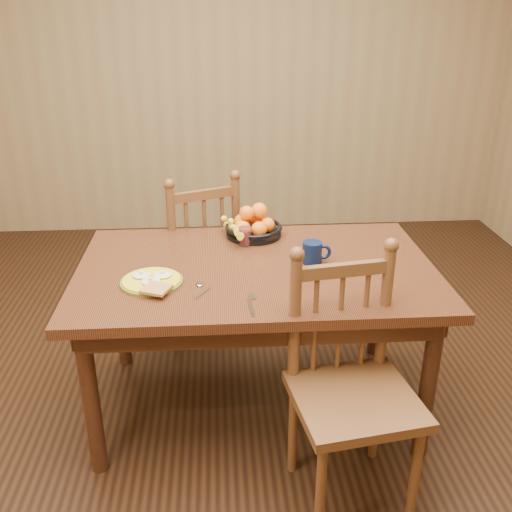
{
  "coord_description": "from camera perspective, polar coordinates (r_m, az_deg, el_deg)",
  "views": [
    {
      "loc": [
        -0.16,
        -2.32,
        1.83
      ],
      "look_at": [
        0.0,
        0.0,
        0.8
      ],
      "focal_mm": 40.0,
      "sensor_mm": 36.0,
      "label": 1
    }
  ],
  "objects": [
    {
      "name": "room",
      "position": [
        2.37,
        0.0,
        12.24
      ],
      "size": [
        4.52,
        5.02,
        2.72
      ],
      "color": "black",
      "rests_on": "ground"
    },
    {
      "name": "dining_table",
      "position": [
        2.6,
        0.0,
        -2.72
      ],
      "size": [
        1.6,
        1.0,
        0.75
      ],
      "color": "black",
      "rests_on": "ground"
    },
    {
      "name": "chair_far",
      "position": [
        3.31,
        -5.97,
        -0.26
      ],
      "size": [
        0.58,
        0.57,
        0.99
      ],
      "rotation": [
        0.0,
        0.0,
        3.54
      ],
      "color": "#522E18",
      "rests_on": "ground"
    },
    {
      "name": "chair_near",
      "position": [
        2.26,
        9.49,
        -12.95
      ],
      "size": [
        0.52,
        0.5,
        1.0
      ],
      "rotation": [
        0.0,
        0.0,
        0.16
      ],
      "color": "#522E18",
      "rests_on": "ground"
    },
    {
      "name": "breakfast_plate",
      "position": [
        2.44,
        -10.37,
        -2.47
      ],
      "size": [
        0.26,
        0.3,
        0.04
      ],
      "color": "#59601E",
      "rests_on": "dining_table"
    },
    {
      "name": "fork",
      "position": [
        2.24,
        -0.47,
        -4.72
      ],
      "size": [
        0.04,
        0.18,
        0.0
      ],
      "rotation": [
        0.0,
        0.0,
        0.06
      ],
      "color": "silver",
      "rests_on": "dining_table"
    },
    {
      "name": "spoon",
      "position": [
        2.38,
        -5.55,
        -3.08
      ],
      "size": [
        0.07,
        0.15,
        0.01
      ],
      "rotation": [
        0.0,
        0.0,
        -0.54
      ],
      "color": "silver",
      "rests_on": "dining_table"
    },
    {
      "name": "coffee_mug",
      "position": [
        2.59,
        5.74,
        0.38
      ],
      "size": [
        0.13,
        0.09,
        0.1
      ],
      "color": "black",
      "rests_on": "dining_table"
    },
    {
      "name": "juice_glass",
      "position": [
        2.78,
        -1.08,
        1.96
      ],
      "size": [
        0.06,
        0.06,
        0.09
      ],
      "color": "silver",
      "rests_on": "dining_table"
    },
    {
      "name": "fruit_bowl",
      "position": [
        2.89,
        -0.38,
        3.0
      ],
      "size": [
        0.32,
        0.32,
        0.17
      ],
      "color": "black",
      "rests_on": "dining_table"
    }
  ]
}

